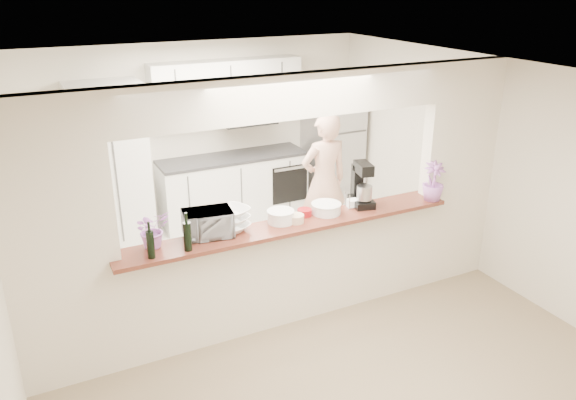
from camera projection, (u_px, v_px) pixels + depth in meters
floor at (290, 318)px, 5.79m from camera, size 6.00×6.00×0.00m
tile_overlay at (235, 256)px, 7.08m from camera, size 5.00×2.90×0.01m
partition at (290, 183)px, 5.24m from camera, size 5.00×0.15×2.50m
bar_counter at (290, 269)px, 5.57m from camera, size 3.40×0.38×1.09m
kitchen_cabinets at (188, 159)px, 7.62m from camera, size 3.15×0.62×2.25m
refrigerator at (332, 149)px, 8.53m from camera, size 0.75×0.70×1.70m
flower_left at (152, 229)px, 4.83m from camera, size 0.36×0.34×0.33m
wine_bottle_a at (187, 236)px, 4.78m from camera, size 0.07×0.07×0.35m
wine_bottle_b at (150, 244)px, 4.65m from camera, size 0.06×0.06×0.32m
toaster_oven at (208, 223)px, 5.05m from camera, size 0.48×0.36×0.24m
serving_bowls at (232, 220)px, 5.15m from camera, size 0.40×0.40×0.22m
plate_stack_a at (281, 216)px, 5.35m from camera, size 0.26×0.26×0.12m
plate_stack_b at (326, 208)px, 5.56m from camera, size 0.30×0.30×0.10m
red_bowl at (305, 212)px, 5.52m from camera, size 0.14×0.14×0.07m
tan_bowl at (296, 218)px, 5.37m from camera, size 0.16×0.16×0.08m
utensil_caddy at (358, 197)px, 5.72m from camera, size 0.27×0.19×0.23m
stand_mixer at (362, 186)px, 5.71m from camera, size 0.26×0.35×0.46m
flower_right at (433, 181)px, 5.84m from camera, size 0.27×0.27×0.41m
person at (324, 182)px, 7.07m from camera, size 0.64×0.42×1.75m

